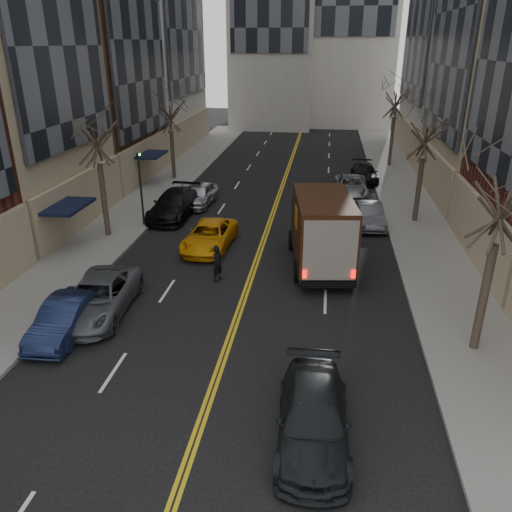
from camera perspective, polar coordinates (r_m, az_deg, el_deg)
The scene contains 19 objects.
sidewalk_left at distance 35.74m, azimuth -12.37°, elevation 6.27°, with size 4.00×66.00×0.15m, color slate.
sidewalk_right at distance 34.11m, azimuth 17.49°, elevation 4.91°, with size 4.00×66.00×0.15m, color slate.
tree_lf_mid at distance 27.99m, azimuth -18.05°, elevation 14.79°, with size 3.20×3.20×8.91m.
tree_lf_far at distance 40.10m, azimuth -9.88°, elevation 16.97°, with size 3.20×3.20×8.12m.
tree_rt_near at distance 17.41m, azimuth 26.91°, elevation 8.35°, with size 3.20×3.20×8.71m.
tree_rt_mid at distance 30.83m, azimuth 19.04°, elevation 14.54°, with size 3.20×3.20×8.32m.
tree_rt_far at distance 45.53m, azimuth 15.85°, elevation 18.09°, with size 3.20×3.20×9.11m.
traffic_signal at distance 29.96m, azimuth -13.10°, elevation 8.40°, with size 0.29×0.26×4.70m.
ups_truck at distance 24.25m, azimuth 7.44°, elevation 2.91°, with size 3.42×6.96×3.66m.
observer_sedan at distance 14.47m, azimuth 6.54°, elevation -17.94°, with size 2.15×4.93×1.41m.
taxi at distance 26.75m, azimuth -5.34°, elevation 2.30°, with size 2.24×4.85×1.35m, color orange.
pedestrian at distance 22.93m, azimuth -4.39°, elevation -0.85°, with size 0.63×0.41×1.72m, color black.
parked_lf_b at distance 20.14m, azimuth -21.03°, elevation -6.64°, with size 1.45×4.16×1.37m, color #121A39.
parked_lf_c at distance 21.15m, azimuth -17.63°, elevation -4.51°, with size 2.45×5.31×1.47m, color #52565A.
parked_lf_d at distance 31.94m, azimuth -9.31°, elevation 5.86°, with size 2.27×5.59×1.62m, color black.
parked_lf_e at distance 34.06m, azimuth -6.46°, elevation 6.98°, with size 1.73×4.29×1.46m, color #ACAFB4.
parked_rt_a at distance 30.72m, azimuth 12.86°, elevation 4.61°, with size 1.43×4.10×1.35m, color #52545A.
parked_rt_b at distance 36.77m, azimuth 10.80°, elevation 7.86°, with size 2.28×4.94×1.37m, color #9C9EA4.
parked_rt_c at distance 40.87m, azimuth 12.29°, elevation 9.26°, with size 1.88×4.62×1.34m, color black.
Camera 1 is at (3.17, -5.05, 10.20)m, focal length 35.00 mm.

